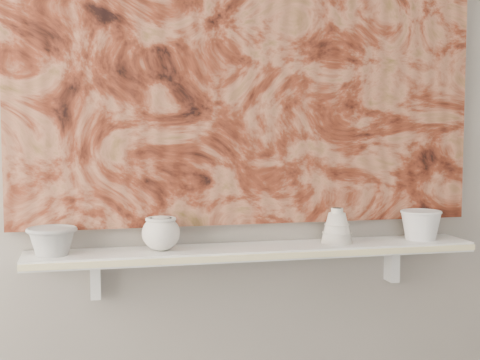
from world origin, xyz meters
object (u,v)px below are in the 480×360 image
object	(u,v)px
bowl_grey	(52,241)
bowl_white	(421,225)
shelf	(256,251)
cup_cream	(161,233)
painting	(250,51)
bell_vessel	(337,226)

from	to	relation	value
bowl_grey	bowl_white	xyz separation A→B (m)	(1.17, 0.00, 0.01)
shelf	bowl_grey	world-z (taller)	bowl_grey
cup_cream	shelf	bearing A→B (deg)	0.00
painting	bowl_grey	world-z (taller)	painting
bowl_grey	cup_cream	world-z (taller)	cup_cream
cup_cream	bowl_grey	bearing A→B (deg)	180.00
painting	bell_vessel	distance (m)	0.62
shelf	cup_cream	xyz separation A→B (m)	(-0.30, 0.00, 0.07)
painting	cup_cream	size ratio (longest dim) A/B	13.09
shelf	painting	xyz separation A→B (m)	(0.00, 0.08, 0.62)
painting	shelf	bearing A→B (deg)	-90.00
shelf	cup_cream	distance (m)	0.30
bowl_grey	cup_cream	distance (m)	0.32
bowl_grey	bowl_white	world-z (taller)	bowl_white
painting	bowl_white	size ratio (longest dim) A/B	11.10
shelf	painting	world-z (taller)	painting
cup_cream	bell_vessel	size ratio (longest dim) A/B	1.01
bowl_white	painting	bearing A→B (deg)	171.81
painting	bowl_grey	xyz separation A→B (m)	(-0.61, -0.08, -0.57)
shelf	bowl_white	size ratio (longest dim) A/B	10.36
shelf	bowl_white	world-z (taller)	bowl_white
cup_cream	bowl_white	size ratio (longest dim) A/B	0.85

